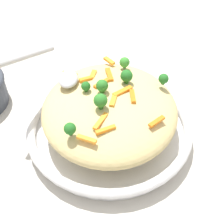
# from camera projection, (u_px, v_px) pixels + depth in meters

# --- Properties ---
(ground_plane) EXTENTS (2.40, 2.40, 0.00)m
(ground_plane) POSITION_uv_depth(u_px,v_px,m) (112.00, 135.00, 0.67)
(ground_plane) COLOR beige
(serving_bowl) EXTENTS (0.35, 0.35, 0.04)m
(serving_bowl) POSITION_uv_depth(u_px,v_px,m) (112.00, 128.00, 0.66)
(serving_bowl) COLOR silver
(serving_bowl) RESTS_ON ground_plane
(pasta_mound) EXTENTS (0.29, 0.27, 0.08)m
(pasta_mound) POSITION_uv_depth(u_px,v_px,m) (112.00, 109.00, 0.62)
(pasta_mound) COLOR #D1BA7A
(pasta_mound) RESTS_ON serving_bowl
(carrot_piece_0) EXTENTS (0.03, 0.03, 0.01)m
(carrot_piece_0) POSITION_uv_depth(u_px,v_px,m) (104.00, 83.00, 0.61)
(carrot_piece_0) COLOR orange
(carrot_piece_0) RESTS_ON pasta_mound
(carrot_piece_1) EXTENTS (0.02, 0.03, 0.01)m
(carrot_piece_1) POSITION_uv_depth(u_px,v_px,m) (88.00, 79.00, 0.63)
(carrot_piece_1) COLOR orange
(carrot_piece_1) RESTS_ON pasta_mound
(carrot_piece_2) EXTENTS (0.04, 0.03, 0.01)m
(carrot_piece_2) POSITION_uv_depth(u_px,v_px,m) (103.00, 121.00, 0.54)
(carrot_piece_2) COLOR orange
(carrot_piece_2) RESTS_ON pasta_mound
(carrot_piece_3) EXTENTS (0.03, 0.03, 0.01)m
(carrot_piece_3) POSITION_uv_depth(u_px,v_px,m) (159.00, 121.00, 0.55)
(carrot_piece_3) COLOR orange
(carrot_piece_3) RESTS_ON pasta_mound
(carrot_piece_4) EXTENTS (0.02, 0.03, 0.01)m
(carrot_piece_4) POSITION_uv_depth(u_px,v_px,m) (72.00, 74.00, 0.64)
(carrot_piece_4) COLOR orange
(carrot_piece_4) RESTS_ON pasta_mound
(carrot_piece_5) EXTENTS (0.04, 0.02, 0.01)m
(carrot_piece_5) POSITION_uv_depth(u_px,v_px,m) (110.00, 75.00, 0.63)
(carrot_piece_5) COLOR orange
(carrot_piece_5) RESTS_ON pasta_mound
(carrot_piece_6) EXTENTS (0.03, 0.01, 0.01)m
(carrot_piece_6) POSITION_uv_depth(u_px,v_px,m) (95.00, 74.00, 0.64)
(carrot_piece_6) COLOR orange
(carrot_piece_6) RESTS_ON pasta_mound
(carrot_piece_7) EXTENTS (0.03, 0.03, 0.01)m
(carrot_piece_7) POSITION_uv_depth(u_px,v_px,m) (112.00, 61.00, 0.68)
(carrot_piece_7) COLOR orange
(carrot_piece_7) RESTS_ON pasta_mound
(carrot_piece_8) EXTENTS (0.03, 0.02, 0.01)m
(carrot_piece_8) POSITION_uv_depth(u_px,v_px,m) (116.00, 101.00, 0.58)
(carrot_piece_8) COLOR orange
(carrot_piece_8) RESTS_ON pasta_mound
(carrot_piece_9) EXTENTS (0.02, 0.04, 0.01)m
(carrot_piece_9) POSITION_uv_depth(u_px,v_px,m) (90.00, 139.00, 0.52)
(carrot_piece_9) COLOR orange
(carrot_piece_9) RESTS_ON pasta_mound
(carrot_piece_10) EXTENTS (0.04, 0.01, 0.01)m
(carrot_piece_10) POSITION_uv_depth(u_px,v_px,m) (135.00, 96.00, 0.59)
(carrot_piece_10) COLOR orange
(carrot_piece_10) RESTS_ON pasta_mound
(carrot_piece_11) EXTENTS (0.03, 0.04, 0.01)m
(carrot_piece_11) POSITION_uv_depth(u_px,v_px,m) (125.00, 91.00, 0.60)
(carrot_piece_11) COLOR orange
(carrot_piece_11) RESTS_ON pasta_mound
(carrot_piece_12) EXTENTS (0.02, 0.04, 0.01)m
(carrot_piece_12) POSITION_uv_depth(u_px,v_px,m) (108.00, 130.00, 0.53)
(carrot_piece_12) COLOR orange
(carrot_piece_12) RESTS_ON pasta_mound
(broccoli_floret_0) EXTENTS (0.02, 0.02, 0.03)m
(broccoli_floret_0) POSITION_uv_depth(u_px,v_px,m) (105.00, 86.00, 0.58)
(broccoli_floret_0) COLOR #296820
(broccoli_floret_0) RESTS_ON pasta_mound
(broccoli_floret_1) EXTENTS (0.03, 0.03, 0.03)m
(broccoli_floret_1) POSITION_uv_depth(u_px,v_px,m) (103.00, 101.00, 0.55)
(broccoli_floret_1) COLOR #296820
(broccoli_floret_1) RESTS_ON pasta_mound
(broccoli_floret_2) EXTENTS (0.02, 0.02, 0.03)m
(broccoli_floret_2) POSITION_uv_depth(u_px,v_px,m) (127.00, 62.00, 0.66)
(broccoli_floret_2) COLOR #377928
(broccoli_floret_2) RESTS_ON pasta_mound
(broccoli_floret_3) EXTENTS (0.02, 0.02, 0.03)m
(broccoli_floret_3) POSITION_uv_depth(u_px,v_px,m) (129.00, 76.00, 0.61)
(broccoli_floret_3) COLOR #205B1C
(broccoli_floret_3) RESTS_ON pasta_mound
(broccoli_floret_4) EXTENTS (0.02, 0.02, 0.02)m
(broccoli_floret_4) POSITION_uv_depth(u_px,v_px,m) (166.00, 79.00, 0.62)
(broccoli_floret_4) COLOR #205B1C
(broccoli_floret_4) RESTS_ON pasta_mound
(broccoli_floret_5) EXTENTS (0.02, 0.02, 0.02)m
(broccoli_floret_5) POSITION_uv_depth(u_px,v_px,m) (88.00, 86.00, 0.59)
(broccoli_floret_5) COLOR #205B1C
(broccoli_floret_5) RESTS_ON pasta_mound
(broccoli_floret_6) EXTENTS (0.02, 0.02, 0.03)m
(broccoli_floret_6) POSITION_uv_depth(u_px,v_px,m) (73.00, 129.00, 0.52)
(broccoli_floret_6) COLOR #205B1C
(broccoli_floret_6) RESTS_ON pasta_mound
(serving_spoon) EXTENTS (0.17, 0.14, 0.08)m
(serving_spoon) POSITION_uv_depth(u_px,v_px,m) (55.00, 70.00, 0.62)
(serving_spoon) COLOR #B7B7BC
(serving_spoon) RESTS_ON pasta_mound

